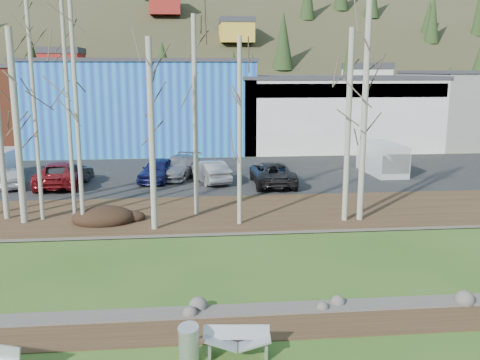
{
  "coord_description": "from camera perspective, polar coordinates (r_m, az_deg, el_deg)",
  "views": [
    {
      "loc": [
        -2.02,
        -12.09,
        7.29
      ],
      "look_at": [
        0.35,
        11.11,
        2.5
      ],
      "focal_mm": 40.0,
      "sensor_mm": 36.0,
      "label": 1
    }
  ],
  "objects": [
    {
      "name": "car_1",
      "position": [
        35.24,
        -18.05,
        0.53
      ],
      "size": [
        2.87,
        4.67,
        1.45
      ],
      "primitive_type": "imported",
      "rotation": [
        0.0,
        0.0,
        2.82
      ],
      "color": "black",
      "rests_on": "parking_lot"
    },
    {
      "name": "far_bank_rocks",
      "position": [
        24.58,
        -0.85,
        -5.64
      ],
      "size": [
        80.0,
        0.8,
        0.46
      ],
      "primitive_type": null,
      "color": "#47423D",
      "rests_on": "ground"
    },
    {
      "name": "birch_5",
      "position": [
        26.44,
        -4.81,
        6.68
      ],
      "size": [
        0.23,
        0.23,
        9.77
      ],
      "color": "#A7A396",
      "rests_on": "far_bank"
    },
    {
      "name": "car_2",
      "position": [
        35.42,
        -18.54,
        0.63
      ],
      "size": [
        2.7,
        5.63,
        1.55
      ],
      "primitive_type": "imported",
      "rotation": [
        0.0,
        0.0,
        3.17
      ],
      "color": "maroon",
      "rests_on": "parking_lot"
    },
    {
      "name": "bench_damaged",
      "position": [
        14.48,
        -0.27,
        -16.86
      ],
      "size": [
        1.77,
        0.74,
        0.77
      ],
      "rotation": [
        0.0,
        0.0,
        -0.1
      ],
      "color": "#BBBDC1",
      "rests_on": "ground"
    },
    {
      "name": "birch_3",
      "position": [
        25.27,
        -17.07,
        7.62
      ],
      "size": [
        0.2,
        0.2,
        11.21
      ],
      "color": "#A7A396",
      "rests_on": "far_bank"
    },
    {
      "name": "car_3",
      "position": [
        36.53,
        -6.53,
        1.4
      ],
      "size": [
        3.57,
        5.39,
        1.45
      ],
      "primitive_type": "imported",
      "rotation": [
        0.0,
        0.0,
        -0.34
      ],
      "color": "gray",
      "rests_on": "parking_lot"
    },
    {
      "name": "birch_7",
      "position": [
        25.95,
        13.13,
        6.99
      ],
      "size": [
        0.29,
        0.29,
        10.37
      ],
      "color": "#A7A396",
      "rests_on": "far_bank"
    },
    {
      "name": "hillside",
      "position": [
        96.65,
        -4.82,
        17.63
      ],
      "size": [
        160.0,
        72.0,
        35.0
      ],
      "primitive_type": null,
      "color": "#2C2A19",
      "rests_on": "ground"
    },
    {
      "name": "birch_4",
      "position": [
        24.14,
        -9.41,
        4.67
      ],
      "size": [
        0.27,
        0.27,
        8.58
      ],
      "color": "#A7A396",
      "rests_on": "far_bank"
    },
    {
      "name": "van_white",
      "position": [
        38.89,
        15.02,
        2.21
      ],
      "size": [
        2.16,
        4.92,
        2.13
      ],
      "rotation": [
        0.0,
        0.0,
        0.03
      ],
      "color": "silver",
      "rests_on": "parking_lot"
    },
    {
      "name": "building_blue",
      "position": [
        51.34,
        -10.36,
        7.92
      ],
      "size": [
        20.4,
        12.24,
        8.3
      ],
      "color": "#2244AA",
      "rests_on": "ground"
    },
    {
      "name": "car_5",
      "position": [
        34.82,
        -3.27,
        0.95
      ],
      "size": [
        2.76,
        4.66,
        1.45
      ],
      "primitive_type": "imported",
      "rotation": [
        0.0,
        0.0,
        3.44
      ],
      "color": "#A4A4A6",
      "rests_on": "parking_lot"
    },
    {
      "name": "car_4",
      "position": [
        35.46,
        -8.72,
        1.07
      ],
      "size": [
        2.85,
        4.7,
        1.49
      ],
      "primitive_type": "imported",
      "rotation": [
        0.0,
        0.0,
        -0.26
      ],
      "color": "navy",
      "rests_on": "parking_lot"
    },
    {
      "name": "car_0",
      "position": [
        36.12,
        -23.18,
        0.27
      ],
      "size": [
        2.53,
        4.02,
        1.28
      ],
      "primitive_type": "imported",
      "rotation": [
        0.0,
        0.0,
        3.44
      ],
      "color": "silver",
      "rests_on": "parking_lot"
    },
    {
      "name": "building_white",
      "position": [
        53.1,
        9.58,
        7.26
      ],
      "size": [
        18.36,
        12.24,
        6.8
      ],
      "color": "beige",
      "rests_on": "ground"
    },
    {
      "name": "litter_bin",
      "position": [
        14.25,
        -5.48,
        -17.14
      ],
      "size": [
        0.68,
        0.68,
        0.89
      ],
      "primitive_type": "cylinder",
      "rotation": [
        0.0,
        0.0,
        -0.43
      ],
      "color": "#BBBDC1",
      "rests_on": "ground"
    },
    {
      "name": "birch_6",
      "position": [
        24.65,
        -0.05,
        5.07
      ],
      "size": [
        0.21,
        0.21,
        8.67
      ],
      "color": "#A7A396",
      "rests_on": "far_bank"
    },
    {
      "name": "birch_2",
      "position": [
        26.91,
        -22.71,
        5.16
      ],
      "size": [
        0.31,
        0.31,
        9.07
      ],
      "color": "#A7A396",
      "rests_on": "far_bank"
    },
    {
      "name": "near_bank_rocks",
      "position": [
        16.97,
        1.62,
        -13.84
      ],
      "size": [
        80.0,
        0.8,
        0.5
      ],
      "primitive_type": null,
      "color": "#47423D",
      "rests_on": "ground"
    },
    {
      "name": "parking_lot",
      "position": [
        37.84,
        -2.66,
        0.59
      ],
      "size": [
        80.0,
        14.0,
        0.14
      ],
      "primitive_type": "cube",
      "color": "black",
      "rests_on": "ground"
    },
    {
      "name": "birch_11",
      "position": [
        26.71,
        -17.9,
        8.0
      ],
      "size": [
        0.19,
        0.19,
        11.44
      ],
      "color": "#A7A396",
      "rests_on": "far_bank"
    },
    {
      "name": "dirt_strip",
      "position": [
        16.07,
        2.1,
        -15.31
      ],
      "size": [
        80.0,
        1.8,
        0.03
      ],
      "primitive_type": "cube",
      "color": "#382616",
      "rests_on": "ground"
    },
    {
      "name": "far_bank",
      "position": [
        27.63,
        -1.43,
        -3.54
      ],
      "size": [
        80.0,
        7.0,
        0.15
      ],
      "primitive_type": "cube",
      "color": "#382616",
      "rests_on": "ground"
    },
    {
      "name": "river",
      "position": [
        20.72,
        0.14,
        -8.99
      ],
      "size": [
        80.0,
        8.0,
        0.9
      ],
      "primitive_type": null,
      "color": "#141C30",
      "rests_on": "ground"
    },
    {
      "name": "seagull",
      "position": [
        15.19,
        -5.63,
        -16.47
      ],
      "size": [
        0.4,
        0.18,
        0.28
      ],
      "rotation": [
        0.0,
        0.0,
        0.12
      ],
      "color": "gold",
      "rests_on": "ground"
    },
    {
      "name": "dirt_mound",
      "position": [
        26.47,
        -14.4,
        -3.76
      ],
      "size": [
        2.97,
        2.1,
        0.58
      ],
      "primitive_type": "ellipsoid",
      "color": "black",
      "rests_on": "far_bank"
    },
    {
      "name": "birch_1",
      "position": [
        27.07,
        -21.13,
        7.83
      ],
      "size": [
        0.19,
        0.19,
        11.44
      ],
      "color": "#A7A396",
      "rests_on": "far_bank"
    },
    {
      "name": "birch_8",
      "position": [
        25.72,
        11.46,
        5.56
      ],
      "size": [
        0.27,
        0.27,
        9.06
      ],
      "color": "#A7A396",
      "rests_on": "far_bank"
    },
    {
      "name": "car_6",
      "position": [
        33.96,
        3.47,
        0.73
      ],
      "size": [
        2.57,
        5.46,
        1.51
      ],
      "primitive_type": "imported",
      "rotation": [
        0.0,
        0.0,
        3.13
      ],
      "color": "#242426",
      "rests_on": "parking_lot"
    }
  ]
}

